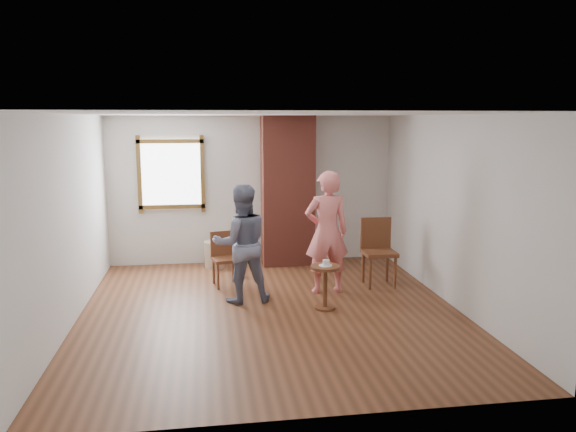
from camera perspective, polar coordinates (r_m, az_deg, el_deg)
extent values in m
plane|color=brown|center=(7.61, -1.75, -9.66)|extent=(5.50, 5.50, 0.00)
cube|color=silver|center=(9.99, -3.66, 2.68)|extent=(5.00, 0.04, 2.60)
cube|color=silver|center=(7.42, -21.36, -0.45)|extent=(0.04, 5.50, 2.60)
cube|color=silver|center=(7.96, 16.36, 0.49)|extent=(0.04, 5.50, 2.60)
cube|color=white|center=(7.17, -1.86, 10.33)|extent=(5.00, 5.50, 0.04)
cube|color=brown|center=(9.89, -11.78, 4.17)|extent=(1.14, 0.06, 1.34)
cube|color=white|center=(9.91, -11.78, 4.18)|extent=(1.00, 0.02, 1.20)
cube|color=#984436|center=(9.81, -0.04, 2.57)|extent=(0.90, 0.50, 2.60)
cylinder|color=tan|center=(9.80, -7.45, -3.89)|extent=(0.42, 0.42, 0.46)
cylinder|color=black|center=(9.19, -5.10, -5.74)|extent=(0.19, 0.19, 0.15)
cube|color=brown|center=(8.67, -6.36, -4.40)|extent=(0.46, 0.46, 0.05)
cylinder|color=brown|center=(8.54, -7.11, -6.08)|extent=(0.04, 0.04, 0.42)
cylinder|color=brown|center=(8.62, -5.07, -5.91)|extent=(0.04, 0.04, 0.42)
cylinder|color=brown|center=(8.84, -7.57, -5.55)|extent=(0.04, 0.04, 0.42)
cylinder|color=brown|center=(8.91, -5.59, -5.39)|extent=(0.04, 0.04, 0.42)
cube|color=brown|center=(8.79, -6.65, -2.83)|extent=(0.39, 0.11, 0.42)
cube|color=brown|center=(8.72, 9.26, -3.72)|extent=(0.49, 0.49, 0.06)
cylinder|color=brown|center=(8.55, 8.34, -5.75)|extent=(0.05, 0.05, 0.51)
cylinder|color=brown|center=(8.67, 10.83, -5.61)|extent=(0.05, 0.05, 0.51)
cylinder|color=brown|center=(8.91, 7.65, -5.09)|extent=(0.05, 0.05, 0.51)
cylinder|color=brown|center=(9.02, 10.04, -4.97)|extent=(0.05, 0.05, 0.51)
cube|color=brown|center=(8.87, 8.89, -1.78)|extent=(0.48, 0.05, 0.51)
cylinder|color=brown|center=(7.55, 3.82, -5.21)|extent=(0.40, 0.40, 0.04)
cylinder|color=brown|center=(7.63, 3.79, -7.31)|extent=(0.06, 0.06, 0.54)
cylinder|color=brown|center=(7.72, 3.77, -9.26)|extent=(0.28, 0.28, 0.03)
cylinder|color=white|center=(7.55, 3.82, -5.03)|extent=(0.18, 0.18, 0.01)
cube|color=white|center=(7.54, 3.90, -4.78)|extent=(0.08, 0.07, 0.06)
imported|color=#141838|center=(7.82, -4.75, -2.83)|extent=(0.87, 0.71, 1.66)
imported|color=#F07B78|center=(8.23, 3.96, -1.65)|extent=(0.68, 0.47, 1.81)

